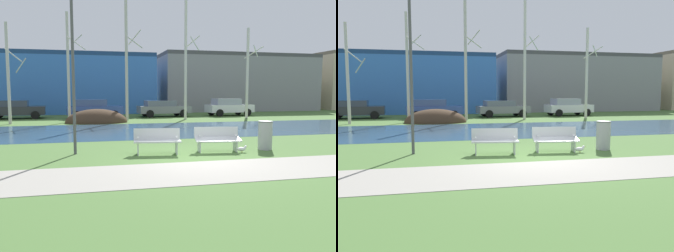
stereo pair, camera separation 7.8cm
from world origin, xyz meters
The scene contains 20 objects.
ground_plane centered at (0.00, 10.00, 0.00)m, with size 120.00×120.00×0.00m, color #476B33.
paved_path_strip centered at (0.00, -1.65, 0.01)m, with size 60.00×2.53×0.01m, color gray.
river_band centered at (0.00, 8.56, 0.00)m, with size 80.00×7.87×0.01m, color #33516B.
soil_mound centered at (-2.83, 13.90, 0.00)m, with size 4.27×2.48×1.91m, color #423021.
bench_left centered at (-1.08, 1.18, 0.47)m, with size 1.66×0.77×0.87m.
bench_right centered at (1.10, 1.18, 0.47)m, with size 1.66×0.77×0.87m.
trash_bin centered at (2.99, 1.19, 0.55)m, with size 0.54×0.54×1.06m.
seagull centered at (1.89, 0.80, 0.13)m, with size 0.40×0.15×0.25m.
streetlamp centered at (-3.81, 1.79, 4.02)m, with size 0.32×0.32×6.15m.
birch_far_left centered at (-8.41, 14.09, 3.36)m, with size 1.27×2.07×6.63m.
birch_left centered at (-4.66, 14.82, 3.90)m, with size 1.31×2.21×7.63m.
birch_center_left centered at (-0.51, 15.50, 4.65)m, with size 1.33×2.30×9.17m.
birch_center centered at (3.99, 15.27, 4.61)m, with size 1.21×2.12×9.11m.
birch_center_right centered at (9.25, 15.46, 3.71)m, with size 1.43×2.15×7.23m.
parked_van_nearest_dark centered at (-9.06, 19.01, 0.78)m, with size 4.44×2.31×1.45m.
parked_sedan_second_blue centered at (-2.95, 18.19, 0.80)m, with size 4.60×2.21×1.52m.
parked_hatch_third_grey centered at (2.89, 18.56, 0.75)m, with size 4.60×2.29×1.39m.
parked_wagon_fourth_white centered at (8.93, 18.50, 0.81)m, with size 4.29×2.20×1.55m.
building_blue_store centered at (-5.58, 27.36, 2.98)m, with size 17.60×9.02×5.96m.
building_grey_warehouse centered at (13.44, 27.06, 3.19)m, with size 17.91×6.85×6.39m.
Camera 1 is at (-3.31, -10.08, 2.11)m, focal length 36.27 mm.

